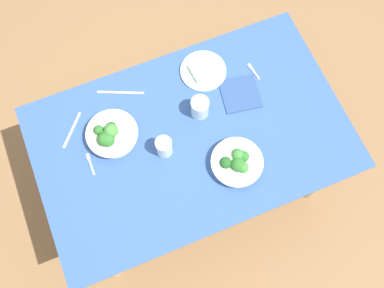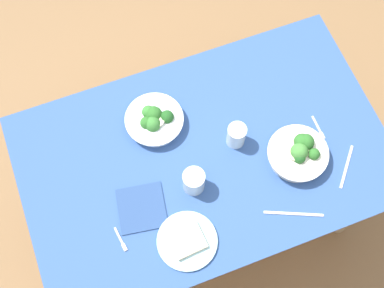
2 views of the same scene
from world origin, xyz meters
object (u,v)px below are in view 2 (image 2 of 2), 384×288
Objects in this scene: water_glass_center at (194,181)px; water_glass_side at (236,135)px; fork_by_far_bowl at (121,240)px; broccoli_bowl_near at (154,120)px; bread_side_plate at (187,241)px; table_knife_right at (346,167)px; table_knife_left at (294,214)px; napkin_folded_upper at (142,208)px; fork_by_near_bowl at (319,129)px; broccoli_bowl_far at (299,153)px.

water_glass_side is at bearing -152.21° from water_glass_center.
water_glass_side is at bearing 103.99° from fork_by_far_bowl.
broccoli_bowl_near is 0.32m from water_glass_side.
table_knife_right is (-0.66, -0.05, -0.01)m from bread_side_plate.
bread_side_plate is 1.20× the size of table_knife_right.
table_knife_left is 1.25× the size of napkin_folded_upper.
water_glass_side is 0.33m from fork_by_near_bowl.
bread_side_plate is 0.24m from fork_by_far_bowl.
broccoli_bowl_far is 0.56m from broccoli_bowl_near.
broccoli_bowl_near is 0.30m from water_glass_center.
table_knife_left is 0.28m from table_knife_right.
fork_by_far_bowl is 0.63m from table_knife_left.
water_glass_center is at bearing -13.49° from table_knife_left.
broccoli_bowl_near is 2.19× the size of water_glass_side.
broccoli_bowl_far is 2.22× the size of fork_by_near_bowl.
fork_by_far_bowl and table_knife_left have the same top height.
water_glass_side is 1.09× the size of fork_by_far_bowl.
table_knife_left is (-0.62, 0.13, -0.00)m from fork_by_far_bowl.
broccoli_bowl_near is at bearing -33.89° from water_glass_side.
fork_by_near_bowl is at bearing -159.94° from bread_side_plate.
broccoli_bowl_near is 1.31× the size of napkin_folded_upper.
bread_side_plate is at bearing -69.77° from fork_by_near_bowl.
broccoli_bowl_far is 2.22× the size of water_glass_center.
napkin_folded_upper is (0.51, -0.22, 0.00)m from table_knife_left.
broccoli_bowl_far is 1.01× the size of broccoli_bowl_near.
napkin_folded_upper is at bearing 3.77° from water_glass_center.
broccoli_bowl_near is 1.04× the size of bread_side_plate.
napkin_folded_upper is at bearing -1.55° from broccoli_bowl_far.
broccoli_bowl_near reaches higher than fork_by_far_bowl.
water_glass_center reaches higher than broccoli_bowl_near.
napkin_folded_upper reaches higher than fork_by_near_bowl.
fork_by_near_bowl is 0.60× the size of napkin_folded_upper.
water_glass_center is (-0.10, -0.19, 0.04)m from bread_side_plate.
fork_by_near_bowl is at bearing -175.30° from water_glass_center.
fork_by_far_bowl and fork_by_near_bowl have the same top height.
napkin_folded_upper is (0.11, -0.17, -0.01)m from bread_side_plate.
water_glass_side is at bearing -36.48° from broccoli_bowl_far.
fork_by_far_bowl is (0.32, 0.10, -0.05)m from water_glass_center.
napkin_folded_upper is at bearing 16.67° from water_glass_side.
bread_side_plate is 2.10× the size of water_glass_side.
water_glass_center is 0.22m from napkin_folded_upper.
water_glass_center is 1.09× the size of fork_by_far_bowl.
broccoli_bowl_near reaches higher than bread_side_plate.
bread_side_plate is 2.10× the size of fork_by_near_bowl.
napkin_folded_upper is at bearing -57.91° from table_knife_right.
bread_side_plate is at bearing 62.78° from water_glass_center.
broccoli_bowl_near reaches higher than fork_by_near_bowl.
water_glass_center is (0.41, -0.03, 0.01)m from broccoli_bowl_far.
napkin_folded_upper reaches higher than fork_by_far_bowl.
broccoli_bowl_near is 1.04× the size of table_knife_left.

